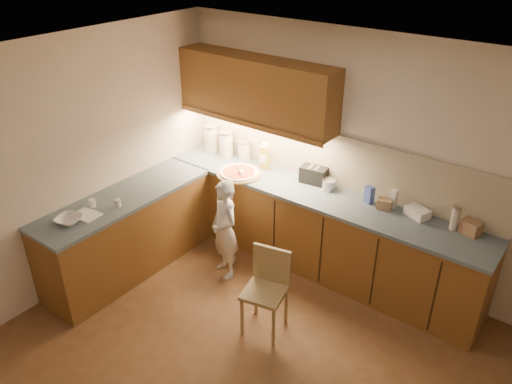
# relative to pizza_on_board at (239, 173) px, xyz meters

# --- Properties ---
(room) EXTENTS (4.54, 4.50, 2.62)m
(room) POSITION_rel_pizza_on_board_xyz_m (1.29, -1.53, 0.73)
(room) COLOR brown
(room) RESTS_ON ground
(l_counter) EXTENTS (3.77, 2.62, 0.92)m
(l_counter) POSITION_rel_pizza_on_board_xyz_m (0.37, -0.28, -0.48)
(l_counter) COLOR brown
(l_counter) RESTS_ON ground
(backsplash) EXTENTS (3.75, 0.02, 0.58)m
(backsplash) POSITION_rel_pizza_on_board_xyz_m (0.91, 0.46, 0.27)
(backsplash) COLOR #B9AD8F
(backsplash) RESTS_ON l_counter
(upper_cabinets) EXTENTS (1.95, 0.36, 0.73)m
(upper_cabinets) POSITION_rel_pizza_on_board_xyz_m (0.01, 0.30, 0.91)
(upper_cabinets) COLOR brown
(upper_cabinets) RESTS_ON ground
(pizza_on_board) EXTENTS (0.51, 0.51, 0.21)m
(pizza_on_board) POSITION_rel_pizza_on_board_xyz_m (0.00, 0.00, 0.00)
(pizza_on_board) COLOR #A18550
(pizza_on_board) RESTS_ON l_counter
(child) EXTENTS (0.49, 0.42, 1.14)m
(child) POSITION_rel_pizza_on_board_xyz_m (0.25, -0.57, -0.37)
(child) COLOR silver
(child) RESTS_ON ground
(wooden_chair) EXTENTS (0.45, 0.45, 0.83)m
(wooden_chair) POSITION_rel_pizza_on_board_xyz_m (1.09, -0.95, -0.46)
(wooden_chair) COLOR tan
(wooden_chair) RESTS_ON ground
(mixing_bowl) EXTENTS (0.31, 0.31, 0.06)m
(mixing_bowl) POSITION_rel_pizza_on_board_xyz_m (-0.66, -1.78, 0.01)
(mixing_bowl) COLOR white
(mixing_bowl) RESTS_ON l_counter
(canister_a) EXTENTS (0.18, 0.18, 0.35)m
(canister_a) POSITION_rel_pizza_on_board_xyz_m (-0.67, 0.30, 0.16)
(canister_a) COLOR silver
(canister_a) RESTS_ON l_counter
(canister_b) EXTENTS (0.17, 0.17, 0.31)m
(canister_b) POSITION_rel_pizza_on_board_xyz_m (-0.47, 0.34, 0.13)
(canister_b) COLOR silver
(canister_b) RESTS_ON l_counter
(canister_c) EXTENTS (0.17, 0.17, 0.33)m
(canister_c) POSITION_rel_pizza_on_board_xyz_m (-0.44, 0.30, 0.14)
(canister_c) COLOR silver
(canister_c) RESTS_ON l_counter
(canister_d) EXTENTS (0.15, 0.15, 0.25)m
(canister_d) POSITION_rel_pizza_on_board_xyz_m (-0.21, 0.35, 0.10)
(canister_d) COLOR silver
(canister_d) RESTS_ON l_counter
(oil_jug) EXTENTS (0.13, 0.11, 0.32)m
(oil_jug) POSITION_rel_pizza_on_board_xyz_m (0.13, 0.32, 0.13)
(oil_jug) COLOR gold
(oil_jug) RESTS_ON l_counter
(toaster) EXTENTS (0.31, 0.20, 0.19)m
(toaster) POSITION_rel_pizza_on_board_xyz_m (0.77, 0.35, 0.07)
(toaster) COLOR black
(toaster) RESTS_ON l_counter
(steel_pot) EXTENTS (0.15, 0.15, 0.11)m
(steel_pot) POSITION_rel_pizza_on_board_xyz_m (0.99, 0.31, 0.04)
(steel_pot) COLOR #AAAAAE
(steel_pot) RESTS_ON l_counter
(blue_box) EXTENTS (0.11, 0.09, 0.18)m
(blue_box) POSITION_rel_pizza_on_board_xyz_m (1.46, 0.31, 0.07)
(blue_box) COLOR #374AA6
(blue_box) RESTS_ON l_counter
(card_box_a) EXTENTS (0.17, 0.14, 0.10)m
(card_box_a) POSITION_rel_pizza_on_board_xyz_m (1.64, 0.30, 0.03)
(card_box_a) COLOR tan
(card_box_a) RESTS_ON l_counter
(white_bottle) EXTENTS (0.07, 0.07, 0.19)m
(white_bottle) POSITION_rel_pizza_on_board_xyz_m (1.69, 0.38, 0.07)
(white_bottle) COLOR white
(white_bottle) RESTS_ON l_counter
(flat_pack) EXTENTS (0.27, 0.23, 0.09)m
(flat_pack) POSITION_rel_pizza_on_board_xyz_m (1.96, 0.35, 0.02)
(flat_pack) COLOR white
(flat_pack) RESTS_ON l_counter
(tall_jar) EXTENTS (0.08, 0.08, 0.24)m
(tall_jar) POSITION_rel_pizza_on_board_xyz_m (2.32, 0.33, 0.10)
(tall_jar) COLOR silver
(tall_jar) RESTS_ON l_counter
(card_box_b) EXTENTS (0.20, 0.18, 0.13)m
(card_box_b) POSITION_rel_pizza_on_board_xyz_m (2.47, 0.35, 0.04)
(card_box_b) COLOR #997452
(card_box_b) RESTS_ON l_counter
(dough_cloth) EXTENTS (0.28, 0.23, 0.02)m
(dough_cloth) POSITION_rel_pizza_on_board_xyz_m (-0.63, -1.61, -0.01)
(dough_cloth) COLOR white
(dough_cloth) RESTS_ON l_counter
(spice_jar_a) EXTENTS (0.07, 0.07, 0.08)m
(spice_jar_a) POSITION_rel_pizza_on_board_xyz_m (-0.73, -1.46, 0.02)
(spice_jar_a) COLOR white
(spice_jar_a) RESTS_ON l_counter
(spice_jar_b) EXTENTS (0.08, 0.08, 0.08)m
(spice_jar_b) POSITION_rel_pizza_on_board_xyz_m (-0.53, -1.30, 0.02)
(spice_jar_b) COLOR white
(spice_jar_b) RESTS_ON l_counter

